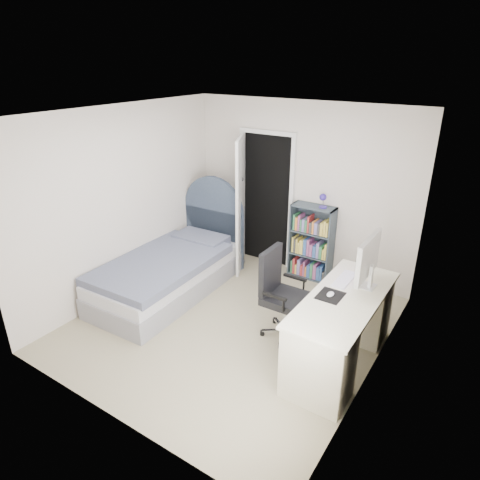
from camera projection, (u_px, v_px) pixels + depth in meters
The scene contains 8 objects.
room_shell at pixel (230, 230), 4.76m from camera, with size 3.50×3.70×2.60m.
door at pixel (250, 201), 6.38m from camera, with size 0.92×0.76×2.06m.
bed at pixel (172, 269), 5.92m from camera, with size 1.15×2.30×1.40m.
nightstand at pixel (227, 235), 6.93m from camera, with size 0.36×0.36×0.55m.
floor_lamp at pixel (239, 229), 6.57m from camera, with size 0.20×0.20×1.42m.
bookcase at pixel (311, 245), 6.19m from camera, with size 0.62×0.27×1.31m.
desk at pixel (342, 327), 4.44m from camera, with size 0.66×1.66×1.36m.
office_chair at pixel (280, 289), 4.87m from camera, with size 0.54×0.55×1.06m.
Camera 1 is at (2.52, -3.63, 3.03)m, focal length 32.00 mm.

